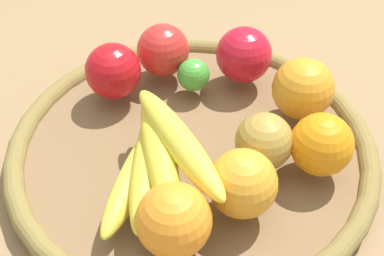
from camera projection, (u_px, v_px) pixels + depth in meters
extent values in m
plane|color=#91704B|center=(192.00, 159.00, 0.68)|extent=(2.40, 2.40, 0.00)
cylinder|color=brown|center=(192.00, 154.00, 0.67)|extent=(0.43, 0.43, 0.02)
torus|color=olive|center=(192.00, 148.00, 0.66)|extent=(0.44, 0.44, 0.02)
sphere|color=orange|center=(243.00, 184.00, 0.56)|extent=(0.08, 0.08, 0.07)
sphere|color=red|center=(113.00, 71.00, 0.69)|extent=(0.10, 0.10, 0.07)
sphere|color=red|center=(244.00, 55.00, 0.72)|extent=(0.09, 0.09, 0.07)
ellipsoid|color=yellow|center=(136.00, 172.00, 0.60)|extent=(0.18, 0.04, 0.03)
ellipsoid|color=yellow|center=(148.00, 164.00, 0.58)|extent=(0.19, 0.06, 0.03)
ellipsoid|color=yellow|center=(160.00, 154.00, 0.57)|extent=(0.18, 0.10, 0.03)
ellipsoid|color=yellow|center=(174.00, 141.00, 0.57)|extent=(0.16, 0.14, 0.03)
sphere|color=orange|center=(303.00, 89.00, 0.67)|extent=(0.10, 0.10, 0.08)
sphere|color=#AD8B3B|center=(264.00, 141.00, 0.61)|extent=(0.09, 0.09, 0.06)
sphere|color=green|center=(193.00, 75.00, 0.71)|extent=(0.04, 0.04, 0.04)
sphere|color=red|center=(163.00, 50.00, 0.73)|extent=(0.10, 0.10, 0.07)
sphere|color=orange|center=(322.00, 144.00, 0.60)|extent=(0.09, 0.09, 0.07)
sphere|color=orange|center=(174.00, 220.00, 0.52)|extent=(0.10, 0.10, 0.07)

